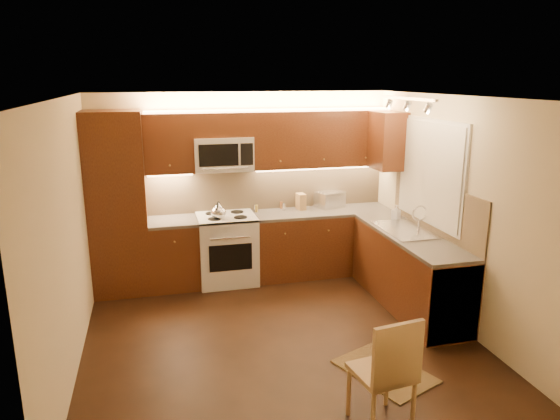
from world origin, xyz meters
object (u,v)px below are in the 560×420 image
object	(u,v)px
knife_block	(301,201)
soap_bottle	(396,212)
stove	(227,249)
sink	(405,224)
kettle	(218,210)
microwave	(223,154)
dining_chair	(382,369)
toaster_oven	(330,199)

from	to	relation	value
knife_block	soap_bottle	xyz separation A→B (m)	(1.04, -0.81, -0.02)
stove	sink	bearing A→B (deg)	-29.36
sink	kettle	distance (m)	2.34
stove	microwave	size ratio (longest dim) A/B	1.21
microwave	dining_chair	world-z (taller)	microwave
microwave	knife_block	world-z (taller)	microwave
microwave	toaster_oven	bearing A→B (deg)	2.07
microwave	soap_bottle	xyz separation A→B (m)	(2.11, -0.79, -0.72)
knife_block	dining_chair	bearing A→B (deg)	-101.32
stove	sink	distance (m)	2.35
microwave	stove	bearing A→B (deg)	-90.00
dining_chair	kettle	bearing A→B (deg)	97.27
sink	dining_chair	size ratio (longest dim) A/B	0.90
kettle	soap_bottle	xyz separation A→B (m)	(2.23, -0.52, -0.04)
microwave	knife_block	bearing A→B (deg)	1.29
kettle	soap_bottle	size ratio (longest dim) A/B	1.19
kettle	toaster_oven	xyz separation A→B (m)	(1.62, 0.32, -0.02)
toaster_oven	knife_block	bearing A→B (deg)	164.78
stove	toaster_oven	xyz separation A→B (m)	(1.50, 0.19, 0.55)
kettle	soap_bottle	bearing A→B (deg)	10.45
sink	dining_chair	world-z (taller)	sink
kettle	microwave	bearing A→B (deg)	90.43
sink	knife_block	size ratio (longest dim) A/B	3.86
toaster_oven	soap_bottle	size ratio (longest dim) A/B	1.92
stove	dining_chair	bearing A→B (deg)	-77.16
kettle	toaster_oven	distance (m)	1.65
microwave	knife_block	size ratio (longest dim) A/B	3.41
microwave	toaster_oven	size ratio (longest dim) A/B	2.06
stove	sink	world-z (taller)	sink
kettle	dining_chair	xyz separation A→B (m)	(0.85, -3.11, -0.56)
stove	kettle	xyz separation A→B (m)	(-0.12, -0.14, 0.57)
sink	kettle	world-z (taller)	kettle
microwave	toaster_oven	distance (m)	1.66
toaster_oven	knife_block	size ratio (longest dim) A/B	1.66
microwave	dining_chair	xyz separation A→B (m)	(0.74, -3.38, -1.24)
microwave	sink	xyz separation A→B (m)	(2.00, -1.26, -0.74)
sink	kettle	xyz separation A→B (m)	(-2.12, 0.99, 0.06)
knife_block	dining_chair	size ratio (longest dim) A/B	0.23
kettle	dining_chair	size ratio (longest dim) A/B	0.24
sink	toaster_oven	world-z (taller)	toaster_oven
toaster_oven	soap_bottle	bearing A→B (deg)	-73.37
microwave	kettle	world-z (taller)	microwave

